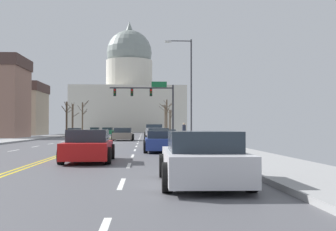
{
  "coord_description": "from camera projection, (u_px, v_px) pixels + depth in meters",
  "views": [
    {
      "loc": [
        4.04,
        -40.31,
        1.38
      ],
      "look_at": [
        7.5,
        25.08,
        3.01
      ],
      "focal_mm": 48.27,
      "sensor_mm": 36.0,
      "label": 1
    }
  ],
  "objects": [
    {
      "name": "ground",
      "position": [
        99.0,
        142.0,
        39.99
      ],
      "size": [
        20.0,
        180.0,
        0.2
      ],
      "color": "#4F4F54"
    },
    {
      "name": "signal_gantry",
      "position": [
        150.0,
        97.0,
        55.68
      ],
      "size": [
        7.91,
        0.41,
        6.83
      ],
      "color": "#28282D",
      "rests_on": "ground"
    },
    {
      "name": "street_lamp_right",
      "position": [
        188.0,
        81.0,
        39.91
      ],
      "size": [
        2.41,
        0.24,
        8.99
      ],
      "color": "#333338",
      "rests_on": "ground"
    },
    {
      "name": "capitol_building",
      "position": [
        129.0,
        96.0,
        121.41
      ],
      "size": [
        29.32,
        21.04,
        29.79
      ],
      "color": "beige",
      "rests_on": "ground"
    },
    {
      "name": "pickup_truck_near_00",
      "position": [
        154.0,
        132.0,
        51.63
      ],
      "size": [
        2.28,
        5.68,
        1.66
      ],
      "color": "silver",
      "rests_on": "ground"
    },
    {
      "name": "sedan_near_01",
      "position": [
        123.0,
        135.0,
        44.85
      ],
      "size": [
        2.13,
        4.33,
        1.27
      ],
      "color": "#6B6056",
      "rests_on": "ground"
    },
    {
      "name": "sedan_near_02",
      "position": [
        158.0,
        136.0,
        37.94
      ],
      "size": [
        2.15,
        4.26,
        1.26
      ],
      "color": "silver",
      "rests_on": "ground"
    },
    {
      "name": "sedan_near_03",
      "position": [
        164.0,
        138.0,
        32.19
      ],
      "size": [
        2.1,
        4.42,
        1.19
      ],
      "color": "silver",
      "rests_on": "ground"
    },
    {
      "name": "sedan_near_04",
      "position": [
        161.0,
        142.0,
        24.72
      ],
      "size": [
        1.95,
        4.26,
        1.16
      ],
      "color": "navy",
      "rests_on": "ground"
    },
    {
      "name": "sedan_near_05",
      "position": [
        88.0,
        147.0,
        17.83
      ],
      "size": [
        1.99,
        4.39,
        1.26
      ],
      "color": "#B71414",
      "rests_on": "ground"
    },
    {
      "name": "sedan_near_06",
      "position": [
        202.0,
        159.0,
        10.87
      ],
      "size": [
        2.04,
        4.69,
        1.27
      ],
      "color": "silver",
      "rests_on": "ground"
    },
    {
      "name": "sedan_oncoming_00",
      "position": [
        74.0,
        133.0,
        60.45
      ],
      "size": [
        1.93,
        4.53,
        1.2
      ],
      "color": "#6B6056",
      "rests_on": "ground"
    },
    {
      "name": "sedan_oncoming_01",
      "position": [
        108.0,
        131.0,
        73.35
      ],
      "size": [
        2.02,
        4.46,
        1.26
      ],
      "color": "#1E7247",
      "rests_on": "ground"
    },
    {
      "name": "sedan_oncoming_02",
      "position": [
        95.0,
        131.0,
        85.07
      ],
      "size": [
        2.09,
        4.25,
        1.25
      ],
      "color": "#1E7247",
      "rests_on": "ground"
    },
    {
      "name": "flank_building_01",
      "position": [
        17.0,
        109.0,
        74.63
      ],
      "size": [
        8.66,
        9.98,
        8.59
      ],
      "color": "tan",
      "rests_on": "ground"
    },
    {
      "name": "bare_tree_00",
      "position": [
        165.0,
        118.0,
        93.93
      ],
      "size": [
        2.76,
        2.15,
        6.22
      ],
      "color": "brown",
      "rests_on": "ground"
    },
    {
      "name": "bare_tree_01",
      "position": [
        83.0,
        116.0,
        89.16
      ],
      "size": [
        2.11,
        2.31,
        6.57
      ],
      "color": "#4C3D2D",
      "rests_on": "ground"
    },
    {
      "name": "bare_tree_02",
      "position": [
        167.0,
        115.0,
        86.63
      ],
      "size": [
        2.51,
        1.66,
        6.45
      ],
      "color": "#4C3D2D",
      "rests_on": "ground"
    },
    {
      "name": "bare_tree_03",
      "position": [
        67.0,
        117.0,
        71.32
      ],
      "size": [
        2.05,
        1.91,
        5.2
      ],
      "color": "#4C3D2D",
      "rests_on": "ground"
    },
    {
      "name": "bare_tree_04",
      "position": [
        170.0,
        121.0,
        77.85
      ],
      "size": [
        1.46,
        2.59,
        4.29
      ],
      "color": "brown",
      "rests_on": "ground"
    },
    {
      "name": "bare_tree_05",
      "position": [
        73.0,
        118.0,
        78.62
      ],
      "size": [
        2.13,
        2.26,
        5.48
      ],
      "color": "brown",
      "rests_on": "ground"
    },
    {
      "name": "pedestrian_00",
      "position": [
        184.0,
        130.0,
        42.3
      ],
      "size": [
        0.35,
        0.34,
        1.61
      ],
      "color": "#33333D",
      "rests_on": "ground"
    },
    {
      "name": "bicycle_parked",
      "position": [
        191.0,
        136.0,
        43.15
      ],
      "size": [
        0.12,
        1.77,
        0.85
      ],
      "color": "black",
      "rests_on": "ground"
    }
  ]
}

